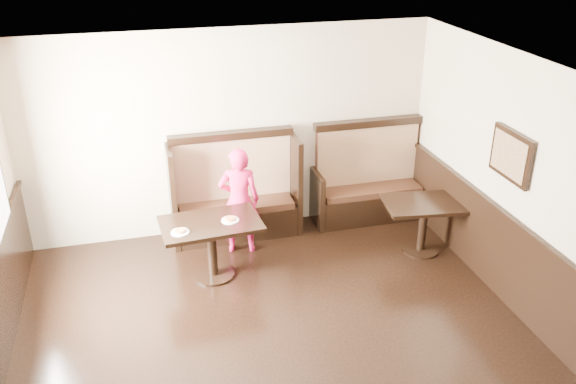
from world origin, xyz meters
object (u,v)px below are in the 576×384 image
object	(u,v)px
booth_neighbor	(368,186)
child	(239,201)
table_main	(211,235)
table_neighbor	(424,215)
booth_main	(235,199)

from	to	relation	value
booth_neighbor	child	size ratio (longest dim) A/B	1.14
booth_neighbor	child	bearing A→B (deg)	-166.38
booth_neighbor	table_main	world-z (taller)	booth_neighbor
booth_neighbor	table_neighbor	size ratio (longest dim) A/B	1.48
table_main	booth_neighbor	bearing A→B (deg)	18.63
table_main	table_neighbor	xyz separation A→B (m)	(2.75, -0.10, -0.04)
booth_main	child	distance (m)	0.52
booth_neighbor	table_neighbor	world-z (taller)	booth_neighbor
table_neighbor	table_main	bearing A→B (deg)	-174.36
table_main	table_neighbor	distance (m)	2.75
booth_neighbor	child	xyz separation A→B (m)	(-1.97, -0.48, 0.24)
table_main	child	size ratio (longest dim) A/B	0.85
booth_main	booth_neighbor	size ratio (longest dim) A/B	1.06
table_main	child	bearing A→B (deg)	45.89
booth_neighbor	table_main	bearing A→B (deg)	-157.36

